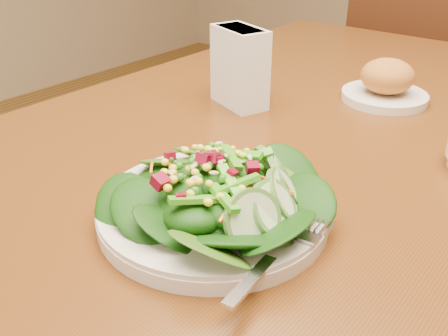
% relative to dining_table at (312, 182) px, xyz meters
% --- Properties ---
extents(dining_table, '(0.90, 1.40, 0.75)m').
position_rel_dining_table_xyz_m(dining_table, '(0.00, 0.00, 0.00)').
color(dining_table, '#5E2E0E').
rests_on(dining_table, ground_plane).
extents(chair_far, '(0.48, 0.48, 0.97)m').
position_rel_dining_table_xyz_m(chair_far, '(-0.19, 1.05, -0.13)').
color(chair_far, '#381A0C').
rests_on(chair_far, ground_plane).
extents(salad_plate, '(0.27, 0.26, 0.08)m').
position_rel_dining_table_xyz_m(salad_plate, '(0.04, -0.30, 0.13)').
color(salad_plate, silver).
rests_on(salad_plate, dining_table).
extents(bread_plate, '(0.15, 0.15, 0.08)m').
position_rel_dining_table_xyz_m(bread_plate, '(0.03, 0.19, 0.13)').
color(bread_plate, silver).
rests_on(bread_plate, dining_table).
extents(napkin_holder, '(0.12, 0.09, 0.14)m').
position_rel_dining_table_xyz_m(napkin_holder, '(-0.16, 0.00, 0.17)').
color(napkin_holder, white).
rests_on(napkin_holder, dining_table).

